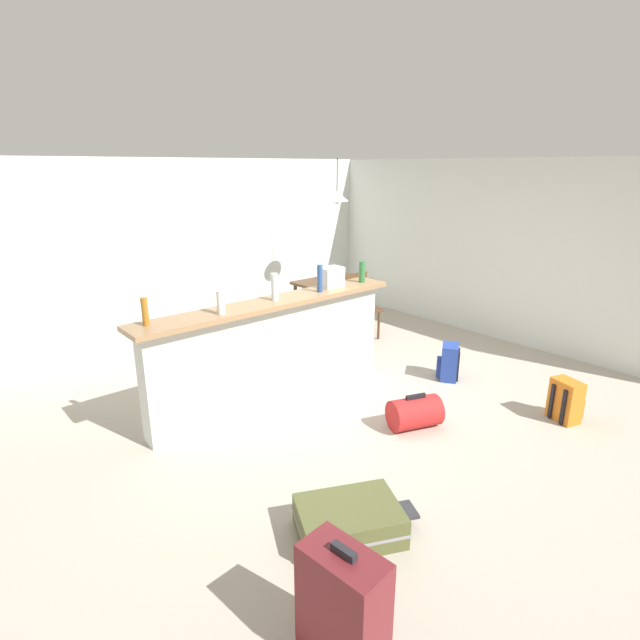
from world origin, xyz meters
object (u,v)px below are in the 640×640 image
bottle_white (221,302)px  suitcase_upright_maroon (343,604)px  backpack_orange (566,401)px  dining_table (335,287)px  backpack_blue (448,362)px  dining_chair_near_partition (360,303)px  bottle_amber (145,312)px  suitcase_flat_olive (349,521)px  bottle_clear (275,287)px  bottle_green (362,272)px  duffel_bag_red (415,413)px  grocery_bag (331,277)px  bottle_blue (320,278)px  pendant_lamp (337,196)px

bottle_white → suitcase_upright_maroon: bearing=-108.2°
backpack_orange → dining_table: bearing=85.8°
dining_table → backpack_blue: dining_table is taller
dining_chair_near_partition → bottle_white: bearing=-161.4°
dining_table → bottle_amber: bearing=-158.3°
suitcase_flat_olive → bottle_clear: bearing=66.8°
dining_chair_near_partition → bottle_clear: bearing=-157.7°
bottle_green → suitcase_upright_maroon: 3.83m
suitcase_flat_olive → bottle_green: bearing=43.2°
bottle_amber → duffel_bag_red: size_ratio=0.44×
dining_chair_near_partition → grocery_bag: bearing=-148.2°
dining_chair_near_partition → backpack_orange: 3.09m
bottle_amber → backpack_blue: bearing=-16.3°
suitcase_upright_maroon → duffel_bag_red: bearing=30.2°
bottle_blue → grocery_bag: 0.27m
dining_chair_near_partition → bottle_amber: bearing=-166.6°
dining_chair_near_partition → bottle_blue: bearing=-149.8°
bottle_amber → suitcase_upright_maroon: bottle_amber is taller
suitcase_upright_maroon → bottle_amber: bearing=86.3°
bottle_clear → bottle_green: bottle_clear is taller
bottle_amber → grocery_bag: 2.13m
grocery_bag → bottle_green: bearing=-9.4°
backpack_orange → backpack_blue: same height
grocery_bag → backpack_blue: size_ratio=0.62×
bottle_amber → dining_chair_near_partition: 3.58m
bottle_clear → backpack_orange: bearing=-49.8°
duffel_bag_red → bottle_green: bearing=65.7°
grocery_bag → dining_chair_near_partition: bearing=31.8°
bottle_white → bottle_clear: 0.66m
bottle_clear → suitcase_upright_maroon: size_ratio=0.41×
bottle_blue → suitcase_upright_maroon: (-2.04, -2.53, -0.92)m
bottle_green → dining_chair_near_partition: bottle_green is taller
duffel_bag_red → backpack_orange: 1.51m
grocery_bag → suitcase_flat_olive: (-1.66, -2.03, -1.10)m
bottle_clear → suitcase_upright_maroon: 3.09m
bottle_white → backpack_orange: 3.45m
bottle_amber → duffel_bag_red: 2.62m
grocery_bag → backpack_blue: 1.71m
bottle_white → backpack_orange: size_ratio=0.52×
suitcase_flat_olive → bottle_amber: bearing=103.0°
suitcase_flat_olive → duffel_bag_red: bearing=23.1°
duffel_bag_red → suitcase_upright_maroon: 2.45m
bottle_white → duffel_bag_red: bottle_white is taller
dining_table → backpack_orange: 3.66m
bottle_white → pendant_lamp: size_ratio=0.34×
bottle_blue → suitcase_flat_olive: 2.65m
bottle_blue → bottle_green: (0.67, 0.03, -0.02)m
bottle_amber → backpack_orange: (3.17, -2.26, -1.02)m
dining_table → dining_chair_near_partition: 0.57m
bottle_white → backpack_blue: bottle_white is taller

